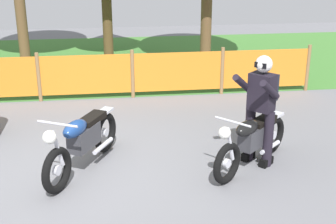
{
  "coord_description": "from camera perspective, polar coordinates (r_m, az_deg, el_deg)",
  "views": [
    {
      "loc": [
        0.49,
        -6.49,
        3.26
      ],
      "look_at": [
        1.31,
        -0.15,
        0.9
      ],
      "focal_mm": 50.38,
      "sensor_mm": 36.0,
      "label": 1
    }
  ],
  "objects": [
    {
      "name": "ground",
      "position": [
        7.28,
        -10.49,
        -6.78
      ],
      "size": [
        24.0,
        24.0,
        0.02
      ],
      "primitive_type": "cube",
      "color": "slate"
    },
    {
      "name": "rider_lead",
      "position": [
        7.11,
        11.22,
        0.94
      ],
      "size": [
        0.77,
        0.76,
        1.69
      ],
      "rotation": [
        0.0,
        0.0,
        -2.4
      ],
      "color": "black",
      "rests_on": "ground"
    },
    {
      "name": "grass_verge",
      "position": [
        13.51,
        -9.27,
        6.06
      ],
      "size": [
        24.0,
        6.64,
        0.01
      ],
      "primitive_type": "cube",
      "color": "#427A33",
      "rests_on": "ground"
    },
    {
      "name": "motorcycle_lead",
      "position": [
        7.12,
        10.12,
        -3.34
      ],
      "size": [
        1.5,
        1.38,
        0.92
      ],
      "rotation": [
        0.0,
        0.0,
        -2.4
      ],
      "color": "black",
      "rests_on": "ground"
    },
    {
      "name": "motorcycle_trailing",
      "position": [
        7.03,
        -10.34,
        -3.43
      ],
      "size": [
        1.08,
        1.88,
        0.98
      ],
      "rotation": [
        0.0,
        0.0,
        -2.05
      ],
      "color": "black",
      "rests_on": "ground"
    },
    {
      "name": "barrier_fence",
      "position": [
        10.16,
        -9.88,
        4.44
      ],
      "size": [
        9.92,
        0.08,
        1.05
      ],
      "color": "olive",
      "rests_on": "ground"
    }
  ]
}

